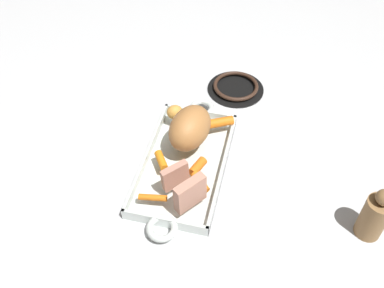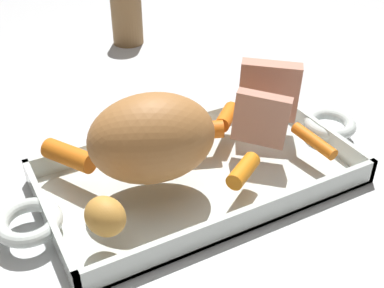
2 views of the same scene
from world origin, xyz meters
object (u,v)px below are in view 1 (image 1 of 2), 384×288
at_px(stove_burner_rear, 236,87).
at_px(baby_carrot_long, 221,122).
at_px(roast_slice_outer, 190,193).
at_px(baby_carrot_center_right, 198,167).
at_px(roasting_dish, 184,164).
at_px(pepper_mill, 375,216).
at_px(potato_golden_large, 175,112).
at_px(roast_slice_thin, 173,176).
at_px(baby_carrot_center_left, 200,182).
at_px(pork_roast, 188,128).
at_px(baby_carrot_southeast, 153,198).
at_px(baby_carrot_northwest, 161,160).

bearing_deg(stove_burner_rear, baby_carrot_long, 176.97).
bearing_deg(roast_slice_outer, baby_carrot_center_right, 3.36).
height_order(roasting_dish, pepper_mill, pepper_mill).
bearing_deg(pepper_mill, potato_golden_large, 65.77).
relative_size(roast_slice_thin, potato_golden_large, 1.52).
distance_m(baby_carrot_center_left, potato_golden_large, 0.23).
distance_m(pork_roast, baby_carrot_center_right, 0.10).
bearing_deg(stove_burner_rear, pepper_mill, -138.77).
bearing_deg(roast_slice_outer, pork_roast, 15.11).
xyz_separation_m(pork_roast, stove_burner_rear, (0.26, -0.08, -0.07)).
bearing_deg(potato_golden_large, baby_carrot_center_left, -150.73).
bearing_deg(baby_carrot_center_right, roast_slice_thin, 142.35).
distance_m(roasting_dish, potato_golden_large, 0.15).
height_order(baby_carrot_center_left, potato_golden_large, potato_golden_large).
height_order(roasting_dish, baby_carrot_long, baby_carrot_long).
xyz_separation_m(roast_slice_outer, potato_golden_large, (0.26, 0.10, -0.02)).
height_order(roast_slice_outer, baby_carrot_center_left, roast_slice_outer).
distance_m(pork_roast, stove_burner_rear, 0.28).
relative_size(baby_carrot_center_right, baby_carrot_center_left, 0.92).
bearing_deg(baby_carrot_southeast, potato_golden_large, 4.47).
distance_m(baby_carrot_long, stove_burner_rear, 0.19).
bearing_deg(baby_carrot_southeast, pepper_mill, -84.25).
bearing_deg(baby_carrot_center_left, baby_carrot_northwest, 67.49).
bearing_deg(baby_carrot_long, stove_burner_rear, -3.03).
bearing_deg(roast_slice_outer, roasting_dish, 19.71).
xyz_separation_m(baby_carrot_center_right, baby_carrot_southeast, (-0.11, 0.08, -0.00)).
bearing_deg(stove_burner_rear, baby_carrot_northwest, 160.36).
distance_m(roasting_dish, stove_burner_rear, 0.33).
bearing_deg(baby_carrot_center_left, baby_carrot_southeast, 124.57).
bearing_deg(roast_slice_outer, baby_carrot_long, -4.14).
bearing_deg(baby_carrot_northwest, roast_slice_thin, -140.51).
bearing_deg(pepper_mill, baby_carrot_long, 59.16).
bearing_deg(baby_carrot_northwest, baby_carrot_center_left, -112.51).
relative_size(stove_burner_rear, pepper_mill, 1.15).
bearing_deg(potato_golden_large, pepper_mill, -114.23).
distance_m(roasting_dish, baby_carrot_northwest, 0.06).
bearing_deg(baby_carrot_northwest, roasting_dish, -62.37).
bearing_deg(roasting_dish, roast_slice_thin, 177.18).
bearing_deg(roast_slice_outer, stove_burner_rear, -3.67).
xyz_separation_m(potato_golden_large, stove_burner_rear, (0.19, -0.13, -0.04)).
bearing_deg(potato_golden_large, roasting_dish, -156.08).
distance_m(potato_golden_large, stove_burner_rear, 0.23).
distance_m(baby_carrot_long, baby_carrot_northwest, 0.19).
bearing_deg(baby_carrot_center_right, roast_slice_outer, -176.64).
bearing_deg(pork_roast, roast_slice_outer, -164.89).
relative_size(pork_roast, potato_golden_large, 3.20).
bearing_deg(roast_slice_thin, stove_burner_rear, -10.90).
relative_size(pork_roast, baby_carrot_southeast, 2.13).
bearing_deg(baby_carrot_center_right, stove_burner_rear, -5.66).
height_order(baby_carrot_northwest, baby_carrot_center_left, baby_carrot_center_left).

